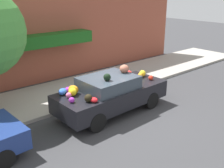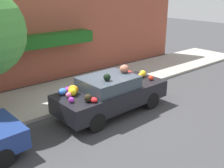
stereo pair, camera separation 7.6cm
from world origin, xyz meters
name	(u,v)px [view 2 (the right image)]	position (x,y,z in m)	size (l,w,h in m)	color
ground_plane	(112,111)	(0.00, 0.00, 0.00)	(60.00, 60.00, 0.00)	#38383A
sidewalk_curb	(74,90)	(0.00, 2.70, 0.06)	(24.00, 3.20, 0.13)	#9E998E
building_facade	(47,28)	(-0.02, 4.91, 2.63)	(18.00, 1.20, 5.33)	#9E4C38
fire_hydrant	(105,84)	(0.92, 1.56, 0.47)	(0.20, 0.20, 0.70)	red
art_car	(111,93)	(-0.05, 0.00, 0.77)	(4.40, 1.85, 1.74)	black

